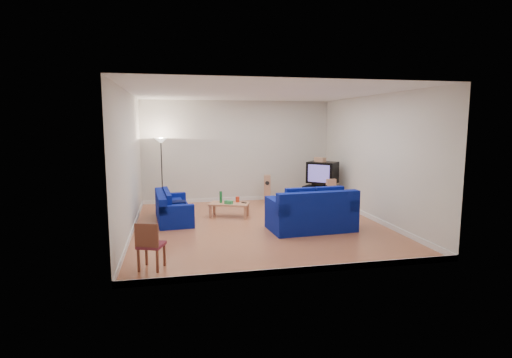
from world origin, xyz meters
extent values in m
cube|color=#974C2E|center=(0.00, 0.00, 0.00)|extent=(6.00, 6.50, 0.01)
cube|color=white|center=(0.00, 0.00, 3.20)|extent=(6.00, 6.50, 0.01)
cube|color=silver|center=(0.00, 3.25, 1.60)|extent=(6.00, 0.01, 3.20)
cube|color=silver|center=(0.00, -3.25, 1.60)|extent=(6.00, 0.01, 3.20)
cube|color=silver|center=(-3.00, 0.00, 1.60)|extent=(0.01, 6.50, 3.20)
cube|color=silver|center=(3.00, 0.00, 1.60)|extent=(0.01, 6.50, 3.20)
cube|color=white|center=(0.00, 3.24, 0.06)|extent=(6.00, 0.02, 0.12)
cube|color=white|center=(0.00, -3.24, 0.06)|extent=(6.00, 0.02, 0.12)
cube|color=white|center=(-2.99, 0.00, 0.06)|extent=(0.02, 6.50, 0.12)
cube|color=white|center=(2.99, 0.00, 0.06)|extent=(0.02, 6.50, 0.12)
cube|color=#040D5D|center=(-2.06, 0.94, 0.18)|extent=(0.98, 1.97, 0.36)
cube|color=#040D5D|center=(-2.37, 0.92, 0.55)|extent=(0.35, 1.91, 0.37)
cube|color=#040D5D|center=(-2.13, 1.80, 0.47)|extent=(0.84, 0.26, 0.21)
cube|color=#040D5D|center=(-1.99, 0.09, 0.47)|extent=(0.84, 0.26, 0.21)
cube|color=black|center=(-1.93, 0.95, 0.45)|extent=(0.37, 0.37, 0.10)
cube|color=#040D5D|center=(1.11, -0.61, 0.24)|extent=(2.01, 1.21, 0.48)
cube|color=#040D5D|center=(1.14, -1.03, 0.73)|extent=(1.96, 0.38, 0.49)
cube|color=#040D5D|center=(0.26, -0.66, 0.62)|extent=(0.32, 1.10, 0.27)
cube|color=#040D5D|center=(1.96, -0.55, 0.62)|extent=(0.32, 1.10, 0.27)
cube|color=black|center=(1.10, -0.44, 0.60)|extent=(0.49, 0.49, 0.14)
cube|color=tan|center=(-0.60, 1.05, 0.35)|extent=(1.15, 0.85, 0.05)
cube|color=tan|center=(-1.11, 1.01, 0.16)|extent=(0.08, 0.08, 0.33)
cube|color=tan|center=(-0.96, 1.41, 0.16)|extent=(0.08, 0.08, 0.33)
cube|color=tan|center=(-0.23, 0.69, 0.16)|extent=(0.08, 0.08, 0.33)
cube|color=tan|center=(-0.08, 1.08, 0.16)|extent=(0.08, 0.08, 0.33)
cylinder|color=#197233|center=(-0.81, 1.15, 0.53)|extent=(0.10, 0.10, 0.31)
cube|color=green|center=(-0.63, 0.95, 0.42)|extent=(0.23, 0.22, 0.09)
cylinder|color=red|center=(-0.36, 1.14, 0.45)|extent=(0.12, 0.12, 0.15)
cube|color=black|center=(-0.20, 0.98, 0.39)|extent=(0.15, 0.15, 0.02)
cube|color=black|center=(2.31, 1.92, 0.30)|extent=(1.08, 1.06, 0.59)
cube|color=black|center=(2.33, 1.88, 0.65)|extent=(0.54, 0.58, 0.11)
cube|color=black|center=(2.37, 1.92, 1.02)|extent=(1.02, 1.01, 0.64)
cube|color=#4E4291|center=(2.16, 1.69, 1.02)|extent=(0.50, 0.46, 0.51)
cube|color=tan|center=(2.30, 1.97, 1.41)|extent=(0.29, 0.41, 0.13)
cube|color=tan|center=(0.84, 2.70, 0.44)|extent=(0.26, 0.30, 0.88)
cylinder|color=black|center=(0.81, 2.57, 0.65)|extent=(0.13, 0.05, 0.13)
cube|color=tan|center=(2.45, 1.44, 0.45)|extent=(0.28, 0.23, 0.89)
cylinder|color=black|center=(2.31, 1.46, 0.66)|extent=(0.03, 0.13, 0.13)
cylinder|color=black|center=(-2.37, 2.70, 0.02)|extent=(0.27, 0.27, 0.03)
cylinder|color=black|center=(-2.37, 2.70, 0.99)|extent=(0.03, 0.03, 1.93)
cone|color=white|center=(-2.37, 2.70, 1.99)|extent=(0.35, 0.35, 0.15)
cube|color=brown|center=(-2.65, -2.60, 0.20)|extent=(0.05, 0.05, 0.41)
cube|color=brown|center=(-2.54, -2.28, 0.20)|extent=(0.05, 0.05, 0.41)
cube|color=brown|center=(-2.34, -2.71, 0.20)|extent=(0.05, 0.05, 0.41)
cube|color=brown|center=(-2.23, -2.39, 0.20)|extent=(0.05, 0.05, 0.41)
cube|color=maroon|center=(-2.44, -2.50, 0.42)|extent=(0.52, 0.52, 0.06)
cube|color=brown|center=(-2.50, -2.67, 0.64)|extent=(0.39, 0.17, 0.41)
camera|label=1|loc=(-2.04, -9.34, 2.50)|focal=28.00mm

